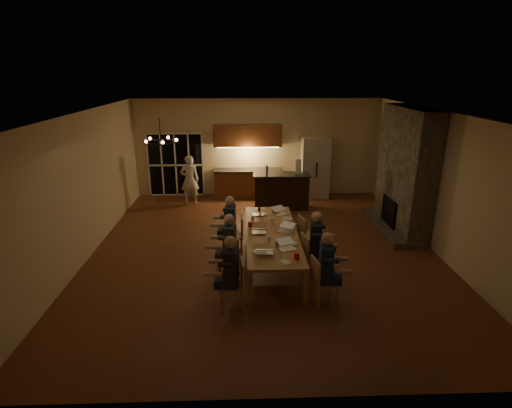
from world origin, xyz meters
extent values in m
plane|color=brown|center=(0.00, 0.00, 0.00)|extent=(9.00, 9.00, 0.00)
cube|color=#CBB88F|center=(0.00, 4.52, 1.60)|extent=(8.00, 0.04, 3.20)
cube|color=#CBB88F|center=(-4.02, 0.00, 1.60)|extent=(0.04, 9.00, 3.20)
cube|color=#CBB88F|center=(4.02, 0.00, 1.60)|extent=(0.04, 9.00, 3.20)
cube|color=white|center=(0.00, 0.00, 3.22)|extent=(8.00, 9.00, 0.04)
cube|color=black|center=(-2.70, 4.47, 1.05)|extent=(1.86, 0.08, 2.10)
cube|color=#696152|center=(3.70, 1.20, 1.60)|extent=(0.58, 2.50, 3.20)
cube|color=beige|center=(1.90, 4.15, 1.00)|extent=(0.90, 0.68, 2.00)
cube|color=#A77242|center=(0.13, -0.72, 0.38)|extent=(1.10, 3.34, 0.75)
cube|color=black|center=(0.70, 3.04, 0.54)|extent=(1.75, 0.77, 1.08)
imported|color=silver|center=(-2.13, 3.51, 0.79)|extent=(0.61, 0.44, 1.58)
torus|color=black|center=(-2.04, -0.93, 2.75)|extent=(0.62, 0.62, 0.03)
cylinder|color=silver|center=(0.04, -1.13, 0.80)|extent=(0.08, 0.08, 0.10)
cylinder|color=silver|center=(0.19, -0.12, 0.80)|extent=(0.08, 0.08, 0.10)
cylinder|color=silver|center=(-0.26, 0.07, 0.80)|extent=(0.07, 0.07, 0.10)
cylinder|color=#B90C0D|center=(0.50, -1.99, 0.81)|extent=(0.10, 0.10, 0.12)
cylinder|color=#B90C0D|center=(-0.33, -0.36, 0.81)|extent=(0.09, 0.09, 0.12)
cylinder|color=#B90C0D|center=(0.29, 0.61, 0.81)|extent=(0.10, 0.10, 0.12)
cylinder|color=#B2B2B7|center=(0.18, -1.45, 0.81)|extent=(0.07, 0.07, 0.12)
cylinder|color=#3F0F0C|center=(-0.08, 0.61, 0.81)|extent=(0.06, 0.06, 0.12)
cylinder|color=#B2B2B7|center=(0.58, -0.41, 0.81)|extent=(0.07, 0.07, 0.12)
cylinder|color=silver|center=(0.48, -1.32, 0.76)|extent=(0.23, 0.23, 0.02)
cylinder|color=silver|center=(-0.17, -1.67, 0.76)|extent=(0.27, 0.27, 0.02)
cylinder|color=silver|center=(0.56, 0.08, 0.76)|extent=(0.25, 0.25, 0.02)
cube|color=white|center=(0.27, -2.12, 0.76)|extent=(0.22, 0.25, 0.01)
cylinder|color=#99999E|center=(0.26, 3.14, 1.20)|extent=(0.09, 0.09, 0.24)
cube|color=silver|center=(1.19, 3.00, 1.30)|extent=(0.18, 0.18, 0.44)
camera|label=1|loc=(-0.49, -8.60, 4.07)|focal=28.00mm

